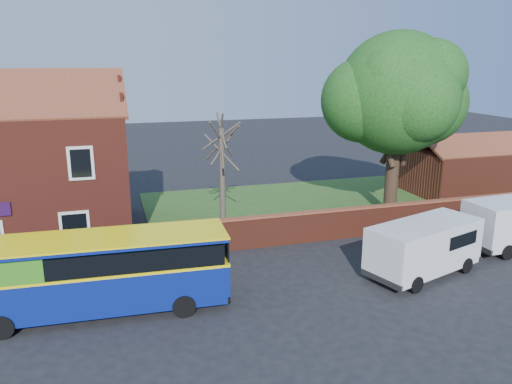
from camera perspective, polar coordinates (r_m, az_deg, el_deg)
name	(u,v)px	position (r m, az deg, el deg)	size (l,w,h in m)	color
ground	(178,334)	(17.70, -8.92, -15.76)	(120.00, 120.00, 0.00)	black
grass_strip	(350,202)	(33.03, 10.66, -1.11)	(26.00, 12.00, 0.04)	#426B28
shop_building	(1,176)	(27.74, -27.15, 1.66)	(12.30, 8.13, 10.50)	maroon
boundary_wall	(402,217)	(27.85, 16.33, -2.78)	(22.00, 0.38, 1.60)	maroon
outbuilding	(468,170)	(37.57, 23.11, 2.37)	(8.20, 5.06, 4.17)	maroon
bus	(87,271)	(19.05, -18.79, -8.59)	(9.54, 2.82, 2.88)	navy
van_near	(424,246)	(22.54, 18.67, -5.85)	(5.66, 3.63, 2.31)	white
large_tree	(397,97)	(29.67, 15.80, 10.39)	(8.68, 6.87, 10.58)	black
bare_tree	(222,174)	(26.71, -3.89, 2.12)	(2.26, 2.69, 6.02)	#4C4238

